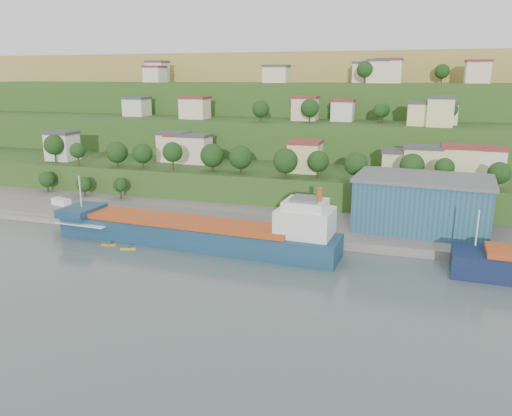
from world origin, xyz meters
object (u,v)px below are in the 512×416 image
at_px(warehouse, 422,203).
at_px(kayak_orange, 109,244).
at_px(cargo_ship_near, 203,234).
at_px(caravan, 61,203).

xyz_separation_m(warehouse, kayak_orange, (-67.92, -27.99, -8.18)).
relative_size(cargo_ship_near, kayak_orange, 19.11).
xyz_separation_m(warehouse, caravan, (-97.44, -6.52, -5.87)).
bearing_deg(warehouse, cargo_ship_near, -150.60).
bearing_deg(caravan, cargo_ship_near, -1.26).
relative_size(cargo_ship_near, warehouse, 2.08).
bearing_deg(cargo_ship_near, kayak_orange, -159.75).
relative_size(caravan, kayak_orange, 1.65).
xyz_separation_m(caravan, kayak_orange, (29.52, -21.48, -2.30)).
bearing_deg(cargo_ship_near, caravan, 166.33).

